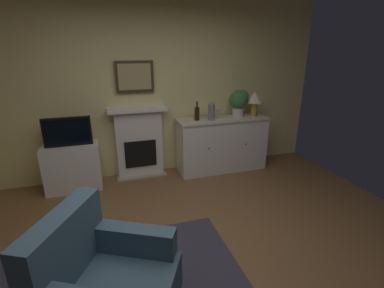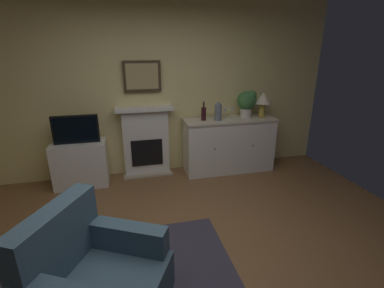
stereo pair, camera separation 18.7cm
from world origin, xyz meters
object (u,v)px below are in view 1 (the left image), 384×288
framed_picture (135,77)px  vase_decorative (211,111)px  tv_cabinet (73,167)px  armchair (105,285)px  sideboard_cabinet (222,144)px  fireplace_unit (139,142)px  potted_plant_small (239,101)px  table_lamp (254,99)px  wine_glass_center (225,110)px  wine_bottle (197,113)px  tv_set (68,132)px  wine_glass_left (218,111)px

framed_picture → vase_decorative: 1.25m
framed_picture → tv_cabinet: (-0.97, -0.21, -1.21)m
armchair → sideboard_cabinet: bearing=51.0°
fireplace_unit → sideboard_cabinet: size_ratio=0.75×
tv_cabinet → potted_plant_small: size_ratio=1.74×
table_lamp → armchair: table_lamp is taller
wine_glass_center → armchair: size_ratio=0.15×
vase_decorative → tv_cabinet: vase_decorative is taller
wine_bottle → fireplace_unit: bearing=169.2°
vase_decorative → armchair: vase_decorative is taller
sideboard_cabinet → potted_plant_small: 0.76m
table_lamp → wine_glass_center: size_ratio=2.42×
wine_bottle → tv_cabinet: bearing=179.8°
table_lamp → vase_decorative: bearing=-176.3°
fireplace_unit → wine_glass_center: fireplace_unit is taller
framed_picture → wine_bottle: 1.07m
wine_bottle → tv_cabinet: wine_bottle is taller
fireplace_unit → sideboard_cabinet: fireplace_unit is taller
framed_picture → wine_bottle: (0.89, -0.22, -0.56)m
sideboard_cabinet → tv_set: 2.33m
vase_decorative → sideboard_cabinet: bearing=13.0°
sideboard_cabinet → tv_set: size_ratio=2.37×
framed_picture → vase_decorative: (1.10, -0.27, -0.53)m
vase_decorative → wine_glass_left: bearing=25.5°
fireplace_unit → framed_picture: size_ratio=2.00×
wine_glass_center → potted_plant_small: (0.26, 0.02, 0.13)m
armchair → vase_decorative: bearing=53.8°
wine_glass_center → tv_cabinet: bearing=-179.9°
vase_decorative → tv_cabinet: bearing=178.2°
sideboard_cabinet → fireplace_unit: bearing=172.4°
framed_picture → fireplace_unit: bearing=-90.0°
framed_picture → potted_plant_small: size_ratio=1.28×
framed_picture → wine_glass_left: size_ratio=3.33×
wine_glass_center → potted_plant_small: size_ratio=0.38×
vase_decorative → tv_cabinet: size_ratio=0.37×
table_lamp → tv_cabinet: bearing=179.7°
table_lamp → wine_glass_left: size_ratio=2.42×
wine_glass_center → armchair: bearing=-129.3°
wine_glass_center → sideboard_cabinet: bearing=-151.6°
fireplace_unit → wine_glass_center: bearing=-6.6°
tv_cabinet → armchair: 2.40m
sideboard_cabinet → table_lamp: (0.55, 0.00, 0.72)m
vase_decorative → framed_picture: bearing=166.1°
vase_decorative → potted_plant_small: bearing=10.5°
sideboard_cabinet → wine_glass_left: (-0.07, 0.02, 0.56)m
table_lamp → tv_cabinet: size_ratio=0.53×
wine_bottle → wine_glass_left: wine_bottle is taller
tv_cabinet → sideboard_cabinet: bearing=-0.4°
wine_glass_center → tv_cabinet: size_ratio=0.22×
fireplace_unit → table_lamp: table_lamp is taller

